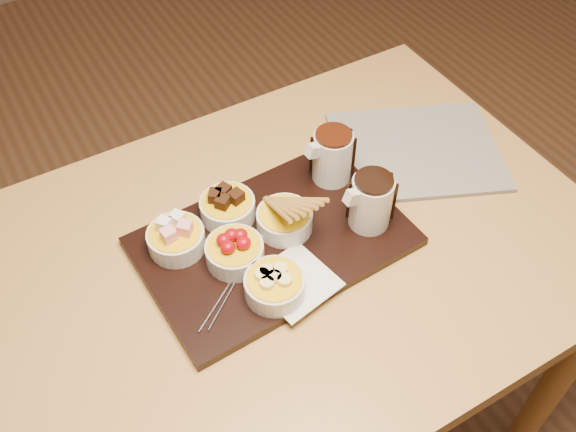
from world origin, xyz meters
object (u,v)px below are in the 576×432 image
bowl_strawberries (235,253)px  pitcher_dark_chocolate (371,202)px  serving_board (273,241)px  newspaper (416,151)px  dining_table (270,287)px  pitcher_milk_chocolate (332,157)px

bowl_strawberries → pitcher_dark_chocolate: bearing=-9.9°
serving_board → newspaper: size_ratio=1.39×
dining_table → serving_board: size_ratio=2.61×
pitcher_milk_chocolate → bowl_strawberries: bearing=-163.6°
newspaper → bowl_strawberries: bearing=-147.1°
bowl_strawberries → dining_table: bearing=-6.8°
dining_table → pitcher_dark_chocolate: (0.19, -0.04, 0.17)m
newspaper → pitcher_dark_chocolate: bearing=-126.3°
serving_board → pitcher_milk_chocolate: bearing=21.8°
dining_table → serving_board: serving_board is taller
serving_board → pitcher_milk_chocolate: pitcher_milk_chocolate is taller
dining_table → pitcher_dark_chocolate: 0.25m
bowl_strawberries → pitcher_milk_chocolate: bearing=19.1°
newspaper → serving_board: bearing=-146.5°
pitcher_dark_chocolate → pitcher_milk_chocolate: bearing=85.6°
newspaper → dining_table: bearing=-144.7°
serving_board → newspaper: 0.37m
serving_board → bowl_strawberries: bearing=-176.4°
pitcher_dark_chocolate → newspaper: bearing=27.2°
dining_table → pitcher_dark_chocolate: bearing=-10.9°
dining_table → pitcher_milk_chocolate: (0.19, 0.09, 0.17)m
pitcher_dark_chocolate → newspaper: size_ratio=0.31×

